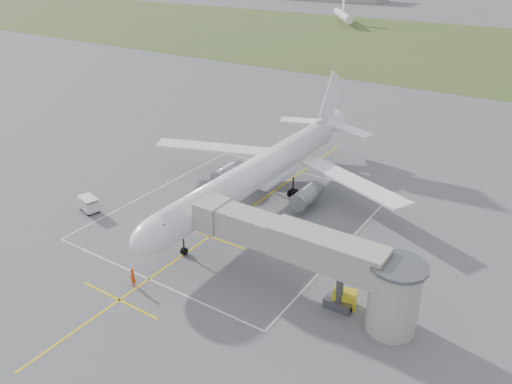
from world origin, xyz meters
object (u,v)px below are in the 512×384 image
Objects in this scene: airliner at (260,171)px; jet_bridge at (319,258)px; baggage_cart at (89,204)px; ramp_worker_nose at (133,278)px; gpu_unit at (345,299)px; ramp_worker_wing at (214,184)px.

jet_bridge is at bearing -42.19° from airliner.
baggage_cart and ramp_worker_nose have the same top height.
ramp_worker_wing reaches higher than gpu_unit.
baggage_cart is 1.68× the size of ramp_worker_wing.
baggage_cart is at bearing 167.97° from ramp_worker_nose.
ramp_worker_nose is at bearing -11.62° from baggage_cart.
jet_bridge is 7.42× the size of baggage_cart.
ramp_worker_wing is at bearing 149.31° from jet_bridge.
airliner reaches higher than baggage_cart.
gpu_unit is 0.78× the size of baggage_cart.
baggage_cart is at bearing 166.63° from gpu_unit.
ramp_worker_nose reaches higher than gpu_unit.
ramp_worker_nose is (-16.21, -8.13, -3.77)m from jet_bridge.
baggage_cart is at bearing -139.22° from airliner.
ramp_worker_wing is at bearing 138.54° from gpu_unit.
ramp_worker_nose is 1.04× the size of ramp_worker_wing.
gpu_unit is 28.44m from ramp_worker_wing.
jet_bridge is 18.52m from ramp_worker_nose.
airliner is 22.64m from ramp_worker_nose.
ramp_worker_wing is (-7.02, -0.75, -3.45)m from airliner.
airliner reaches higher than ramp_worker_nose.
ramp_worker_nose reaches higher than ramp_worker_wing.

